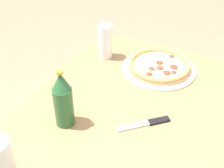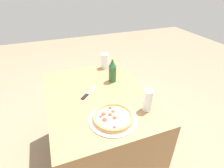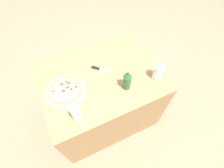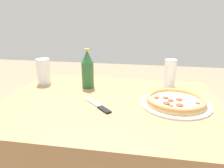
{
  "view_description": "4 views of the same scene",
  "coord_description": "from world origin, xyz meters",
  "px_view_note": "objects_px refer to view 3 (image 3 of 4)",
  "views": [
    {
      "loc": [
        -0.77,
        -0.32,
        1.49
      ],
      "look_at": [
        0.02,
        0.09,
        0.83
      ],
      "focal_mm": 50.0,
      "sensor_mm": 36.0,
      "label": 1
    },
    {
      "loc": [
        1.08,
        -0.29,
        1.54
      ],
      "look_at": [
        0.0,
        0.12,
        0.82
      ],
      "focal_mm": 28.0,
      "sensor_mm": 36.0,
      "label": 2
    },
    {
      "loc": [
        0.27,
        0.81,
        1.95
      ],
      "look_at": [
        -0.04,
        0.15,
        0.82
      ],
      "focal_mm": 28.0,
      "sensor_mm": 36.0,
      "label": 3
    },
    {
      "loc": [
        0.18,
        -0.93,
        1.14
      ],
      "look_at": [
        -0.01,
        0.12,
        0.79
      ],
      "focal_mm": 35.0,
      "sensor_mm": 36.0,
      "label": 4
    }
  ],
  "objects_px": {
    "beer_bottle": "(127,80)",
    "glass_iced_tea": "(76,114)",
    "knife": "(101,70)",
    "pizza_pepperoni": "(66,90)",
    "glass_cola": "(158,73)"
  },
  "relations": [
    {
      "from": "beer_bottle",
      "to": "glass_iced_tea",
      "type": "bearing_deg",
      "value": 10.79
    },
    {
      "from": "beer_bottle",
      "to": "knife",
      "type": "distance_m",
      "value": 0.29
    },
    {
      "from": "pizza_pepperoni",
      "to": "knife",
      "type": "xyz_separation_m",
      "value": [
        -0.34,
        -0.08,
        -0.01
      ]
    },
    {
      "from": "glass_iced_tea",
      "to": "knife",
      "type": "height_order",
      "value": "glass_iced_tea"
    },
    {
      "from": "glass_cola",
      "to": "glass_iced_tea",
      "type": "distance_m",
      "value": 0.72
    },
    {
      "from": "glass_cola",
      "to": "beer_bottle",
      "type": "bearing_deg",
      "value": -4.58
    },
    {
      "from": "pizza_pepperoni",
      "to": "glass_cola",
      "type": "relative_size",
      "value": 2.15
    },
    {
      "from": "beer_bottle",
      "to": "knife",
      "type": "bearing_deg",
      "value": -64.41
    },
    {
      "from": "glass_iced_tea",
      "to": "pizza_pepperoni",
      "type": "bearing_deg",
      "value": -87.47
    },
    {
      "from": "pizza_pepperoni",
      "to": "knife",
      "type": "distance_m",
      "value": 0.35
    },
    {
      "from": "beer_bottle",
      "to": "pizza_pepperoni",
      "type": "bearing_deg",
      "value": -20.36
    },
    {
      "from": "glass_iced_tea",
      "to": "knife",
      "type": "bearing_deg",
      "value": -134.17
    },
    {
      "from": "glass_cola",
      "to": "glass_iced_tea",
      "type": "relative_size",
      "value": 0.94
    },
    {
      "from": "glass_cola",
      "to": "knife",
      "type": "relative_size",
      "value": 0.96
    },
    {
      "from": "pizza_pepperoni",
      "to": "glass_cola",
      "type": "bearing_deg",
      "value": 165.28
    }
  ]
}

